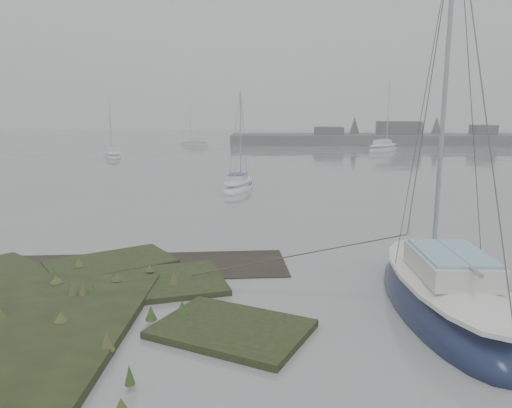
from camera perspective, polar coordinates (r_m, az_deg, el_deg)
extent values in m
plane|color=slate|center=(42.00, -0.42, 3.76)|extent=(160.00, 160.00, 0.00)
cube|color=#4C4F51|center=(77.79, 20.07, 6.90)|extent=(60.00, 8.00, 1.60)
cube|color=#424247|center=(73.26, 8.30, 7.86)|extent=(4.00, 3.00, 2.20)
cube|color=#424247|center=(75.07, 15.98, 7.93)|extent=(6.00, 3.00, 3.00)
cube|color=#424247|center=(78.93, 24.51, 7.32)|extent=(3.00, 3.00, 2.50)
cone|color=#384238|center=(75.77, 11.18, 8.47)|extent=(2.00, 2.00, 3.50)
cone|color=#384238|center=(78.66, 19.91, 8.11)|extent=(2.00, 2.00, 3.50)
ellipsoid|color=#111A36|center=(14.44, 20.59, -10.76)|extent=(2.61, 7.84, 1.90)
ellipsoid|color=silver|center=(14.18, 20.80, -7.90)|extent=(2.09, 6.83, 0.54)
cube|color=silver|center=(13.74, 21.40, -6.49)|extent=(1.69, 2.69, 0.56)
cube|color=#76A6BB|center=(13.66, 21.49, -5.23)|extent=(1.58, 2.47, 0.09)
cylinder|color=#939399|center=(14.43, 20.80, 12.07)|extent=(0.12, 0.12, 8.94)
cylinder|color=#939399|center=(13.45, 21.81, -5.49)|extent=(0.11, 3.13, 0.10)
ellipsoid|color=white|center=(32.65, -2.02, 1.80)|extent=(2.54, 5.08, 1.18)
ellipsoid|color=silver|center=(32.58, -2.03, 2.62)|extent=(2.10, 4.40, 0.33)
cube|color=silver|center=(32.34, -2.13, 3.08)|extent=(1.35, 1.84, 0.35)
cube|color=navy|center=(32.31, -2.13, 3.42)|extent=(1.26, 1.69, 0.06)
cylinder|color=#939399|center=(32.88, -1.78, 7.99)|extent=(0.08, 0.08, 5.55)
cylinder|color=#939399|center=(32.18, -2.19, 3.39)|extent=(0.45, 1.92, 0.06)
ellipsoid|color=#A5ABAF|center=(55.38, -16.07, 5.18)|extent=(3.34, 5.11, 1.18)
ellipsoid|color=white|center=(55.34, -16.09, 5.67)|extent=(2.80, 4.41, 0.33)
cube|color=white|center=(55.10, -16.09, 5.95)|extent=(1.60, 1.94, 0.35)
cube|color=#B0B6BB|center=(55.09, -16.10, 6.15)|extent=(1.48, 1.79, 0.06)
cylinder|color=#939399|center=(55.78, -16.32, 8.81)|extent=(0.08, 0.08, 5.56)
cylinder|color=#939399|center=(54.95, -16.09, 6.14)|extent=(0.80, 1.82, 0.06)
ellipsoid|color=#A7ABB1|center=(63.13, 14.33, 5.96)|extent=(5.67, 6.26, 1.55)
ellipsoid|color=white|center=(63.09, 14.36, 6.52)|extent=(4.83, 5.36, 0.44)
cube|color=white|center=(62.82, 14.26, 6.86)|extent=(2.45, 2.56, 0.46)
cube|color=silver|center=(62.80, 14.27, 7.09)|extent=(2.26, 2.36, 0.07)
cylinder|color=#939399|center=(63.66, 14.87, 10.11)|extent=(0.10, 0.10, 7.29)
cylinder|color=#939399|center=(62.64, 14.19, 7.09)|extent=(1.69, 2.02, 0.08)
ellipsoid|color=#A5A8AE|center=(71.30, -7.05, 6.74)|extent=(5.08, 3.78, 1.19)
ellipsoid|color=silver|center=(71.27, -7.06, 7.13)|extent=(4.38, 3.20, 0.34)
cube|color=silver|center=(71.12, -6.93, 7.36)|extent=(1.98, 1.73, 0.35)
cube|color=silver|center=(71.11, -6.94, 7.52)|extent=(1.83, 1.61, 0.06)
cylinder|color=#939399|center=(71.52, -7.53, 9.58)|extent=(0.08, 0.08, 5.62)
cylinder|color=#939399|center=(71.03, -6.84, 7.52)|extent=(1.75, 1.00, 0.06)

